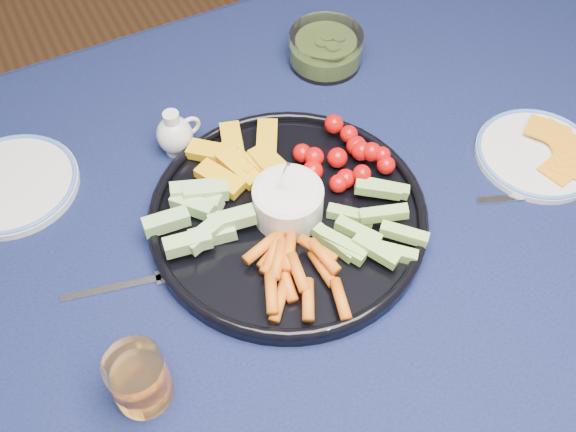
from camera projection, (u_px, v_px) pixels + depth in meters
name	position (u px, v px, depth m)	size (l,w,h in m)	color
dining_table	(283.00, 275.00, 0.96)	(1.67, 1.07, 0.75)	#4D3119
crudite_platter	(286.00, 212.00, 0.89)	(0.39, 0.39, 0.13)	black
creamer_pitcher	(175.00, 134.00, 0.97)	(0.07, 0.06, 0.08)	silver
pickle_bowl	(326.00, 50.00, 1.10)	(0.13, 0.13, 0.06)	white
cheese_plate	(538.00, 153.00, 0.98)	(0.19, 0.19, 0.02)	silver
juice_tumbler	(140.00, 381.00, 0.73)	(0.07, 0.07, 0.08)	white
fork_left	(132.00, 284.00, 0.85)	(0.16, 0.05, 0.00)	silver
fork_right	(549.00, 195.00, 0.94)	(0.18, 0.08, 0.00)	silver
side_plate_extra	(12.00, 184.00, 0.94)	(0.19, 0.19, 0.02)	silver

